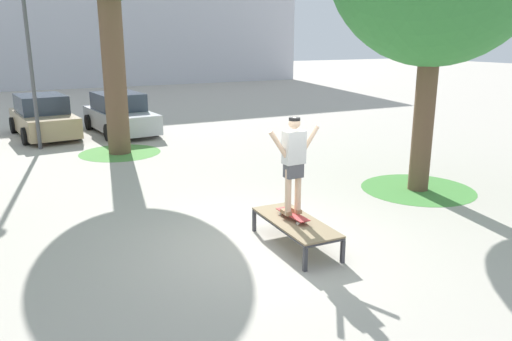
{
  "coord_description": "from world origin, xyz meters",
  "views": [
    {
      "loc": [
        -3.84,
        -7.13,
        3.52
      ],
      "look_at": [
        0.41,
        1.24,
        1.0
      ],
      "focal_mm": 34.93,
      "sensor_mm": 36.0,
      "label": 1
    }
  ],
  "objects_px": {
    "car_silver": "(120,115)",
    "light_post": "(26,27)",
    "skateboard": "(293,215)",
    "car_tan": "(43,117)",
    "skate_box": "(295,223)",
    "skater": "(294,159)"
  },
  "relations": [
    {
      "from": "car_silver",
      "to": "light_post",
      "type": "distance_m",
      "value": 4.66
    },
    {
      "from": "car_tan",
      "to": "light_post",
      "type": "distance_m",
      "value": 3.91
    },
    {
      "from": "skateboard",
      "to": "car_tan",
      "type": "distance_m",
      "value": 13.0
    },
    {
      "from": "light_post",
      "to": "skater",
      "type": "bearing_deg",
      "value": -72.01
    },
    {
      "from": "skateboard",
      "to": "light_post",
      "type": "xyz_separation_m",
      "value": [
        -3.35,
        10.32,
        3.29
      ]
    },
    {
      "from": "skate_box",
      "to": "light_post",
      "type": "xyz_separation_m",
      "value": [
        -3.35,
        10.42,
        3.41
      ]
    },
    {
      "from": "car_tan",
      "to": "car_silver",
      "type": "height_order",
      "value": "same"
    },
    {
      "from": "skate_box",
      "to": "light_post",
      "type": "bearing_deg",
      "value": 107.82
    },
    {
      "from": "skate_box",
      "to": "skater",
      "type": "bearing_deg",
      "value": 88.7
    },
    {
      "from": "skate_box",
      "to": "car_silver",
      "type": "relative_size",
      "value": 0.44
    },
    {
      "from": "car_tan",
      "to": "skate_box",
      "type": "bearing_deg",
      "value": -76.67
    },
    {
      "from": "skate_box",
      "to": "skater",
      "type": "xyz_separation_m",
      "value": [
        0.0,
        0.1,
        1.12
      ]
    },
    {
      "from": "light_post",
      "to": "skateboard",
      "type": "bearing_deg",
      "value": -72.01
    },
    {
      "from": "car_silver",
      "to": "light_post",
      "type": "bearing_deg",
      "value": -149.72
    },
    {
      "from": "skate_box",
      "to": "car_tan",
      "type": "height_order",
      "value": "car_tan"
    },
    {
      "from": "skate_box",
      "to": "car_tan",
      "type": "xyz_separation_m",
      "value": [
        -3.02,
        12.74,
        0.28
      ]
    },
    {
      "from": "light_post",
      "to": "skate_box",
      "type": "bearing_deg",
      "value": -72.18
    },
    {
      "from": "skate_box",
      "to": "car_silver",
      "type": "distance_m",
      "value": 12.17
    },
    {
      "from": "skate_box",
      "to": "light_post",
      "type": "relative_size",
      "value": 0.33
    },
    {
      "from": "skateboard",
      "to": "car_tan",
      "type": "bearing_deg",
      "value": 103.44
    },
    {
      "from": "skate_box",
      "to": "skater",
      "type": "height_order",
      "value": "skater"
    },
    {
      "from": "light_post",
      "to": "car_silver",
      "type": "bearing_deg",
      "value": 30.28
    }
  ]
}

